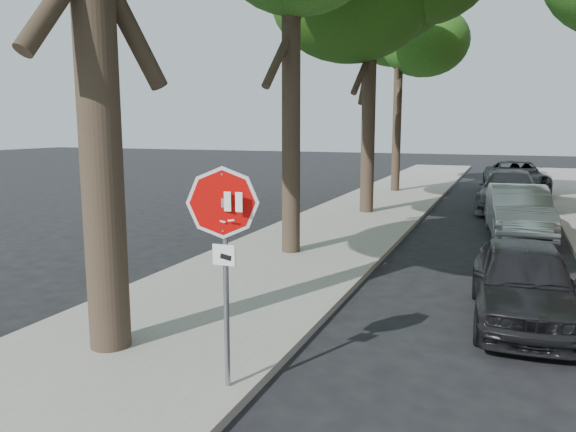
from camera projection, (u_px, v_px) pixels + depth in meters
name	position (u px, v px, depth m)	size (l,w,h in m)	color
ground	(282.00, 405.00, 6.43)	(120.00, 120.00, 0.00)	black
sidewalk_left	(349.00, 222.00, 18.35)	(4.00, 55.00, 0.12)	gray
curb_left	(412.00, 226.00, 17.61)	(0.12, 55.00, 0.13)	#9E9384
curb_right	(567.00, 236.00, 16.02)	(0.12, 55.00, 0.13)	#9E9384
stop_sign	(224.00, 235.00, 6.35)	(0.76, 0.34, 2.61)	gray
tree_far	(400.00, 36.00, 25.66)	(5.29, 4.91, 9.33)	black
car_a	(524.00, 282.00, 9.09)	(1.58, 3.92, 1.34)	black
car_b	(518.00, 211.00, 16.16)	(1.55, 4.45, 1.47)	#ACB1B5
car_c	(509.00, 191.00, 20.94)	(2.10, 5.17, 1.50)	#47484C
car_d	(515.00, 178.00, 26.05)	(2.56, 5.55, 1.54)	black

